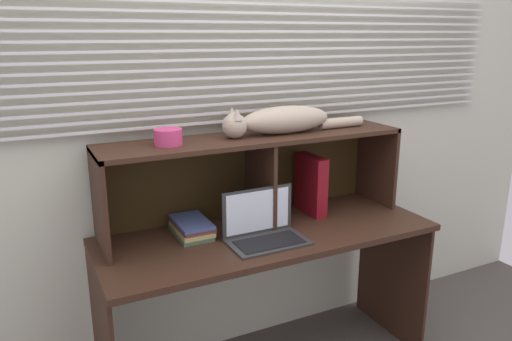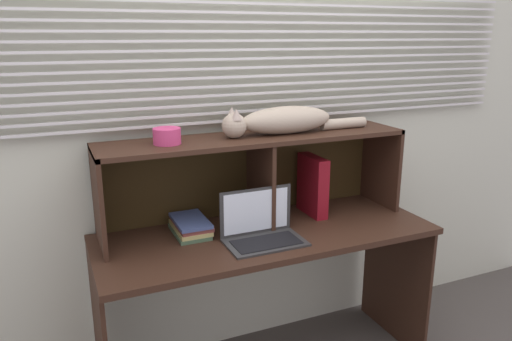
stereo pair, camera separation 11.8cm
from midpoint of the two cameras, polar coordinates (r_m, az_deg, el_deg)
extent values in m
cube|color=beige|center=(2.55, -0.61, 5.62)|extent=(4.40, 0.04, 2.50)
cube|color=silver|center=(2.50, -0.17, 5.93)|extent=(3.28, 0.02, 0.01)
cube|color=silver|center=(2.49, -0.17, 6.91)|extent=(3.28, 0.02, 0.01)
cube|color=silver|center=(2.48, -0.17, 7.89)|extent=(3.28, 0.02, 0.01)
cube|color=silver|center=(2.48, -0.17, 8.88)|extent=(3.28, 0.02, 0.01)
cube|color=silver|center=(2.47, -0.17, 9.88)|extent=(3.28, 0.02, 0.01)
cube|color=silver|center=(2.47, -0.17, 10.87)|extent=(3.28, 0.02, 0.01)
cube|color=silver|center=(2.47, -0.17, 11.87)|extent=(3.28, 0.02, 0.01)
cube|color=silver|center=(2.46, -0.17, 12.87)|extent=(3.28, 0.02, 0.01)
cube|color=silver|center=(2.46, -0.17, 13.87)|extent=(3.28, 0.02, 0.01)
cube|color=silver|center=(2.46, -0.17, 14.88)|extent=(3.28, 0.02, 0.01)
cube|color=silver|center=(2.46, -0.17, 15.88)|extent=(3.28, 0.02, 0.01)
cube|color=silver|center=(2.46, -0.17, 16.88)|extent=(3.28, 0.02, 0.01)
cube|color=silver|center=(2.46, -0.18, 17.89)|extent=(3.28, 0.02, 0.01)
cube|color=silver|center=(2.46, -0.18, 18.89)|extent=(3.28, 0.02, 0.01)
cube|color=#362016|center=(2.38, 2.71, -7.46)|extent=(1.62, 0.62, 0.03)
cube|color=#362016|center=(2.96, 17.01, -11.62)|extent=(0.02, 0.55, 0.74)
cube|color=#362016|center=(2.36, 1.43, 3.75)|extent=(1.52, 0.33, 0.02)
cube|color=#362016|center=(2.22, -16.48, -3.33)|extent=(0.02, 0.33, 0.44)
cube|color=#362016|center=(2.80, 15.46, 0.65)|extent=(0.02, 0.33, 0.44)
cube|color=#362016|center=(2.43, 1.93, -1.33)|extent=(0.02, 0.31, 0.42)
cube|color=#352610|center=(2.55, -0.12, -0.19)|extent=(1.52, 0.01, 0.44)
ellipsoid|color=#B5A38E|center=(2.42, 4.98, 5.88)|extent=(0.48, 0.15, 0.13)
sphere|color=#B5A38E|center=(2.30, -1.08, 5.23)|extent=(0.12, 0.12, 0.12)
cone|color=#B39F91|center=(2.27, -0.81, 6.57)|extent=(0.05, 0.05, 0.05)
cone|color=#B09F90|center=(2.32, -1.37, 6.78)|extent=(0.05, 0.05, 0.05)
cylinder|color=#B5A38E|center=(2.59, 11.39, 5.39)|extent=(0.25, 0.05, 0.05)
cube|color=#303030|center=(2.25, 2.61, -8.38)|extent=(0.36, 0.22, 0.01)
cube|color=#303030|center=(2.29, 1.47, -4.74)|extent=(0.36, 0.01, 0.22)
cube|color=white|center=(2.29, 1.51, -4.77)|extent=(0.32, 0.00, 0.20)
cube|color=black|center=(2.23, 2.73, -8.33)|extent=(0.30, 0.15, 0.00)
cube|color=maroon|center=(2.58, 7.90, -1.74)|extent=(0.06, 0.22, 0.31)
cube|color=#446044|center=(2.36, -6.32, -7.09)|extent=(0.15, 0.25, 0.02)
cube|color=tan|center=(2.36, -6.21, -6.63)|extent=(0.15, 0.25, 0.02)
cube|color=brown|center=(2.36, -6.11, -6.16)|extent=(0.15, 0.25, 0.02)
cube|color=#415183|center=(2.34, -6.21, -5.82)|extent=(0.15, 0.25, 0.02)
cylinder|color=#CF3D75|center=(2.21, -8.81, 3.97)|extent=(0.12, 0.12, 0.07)
camera|label=1|loc=(0.06, -88.59, 0.39)|focal=34.39mm
camera|label=2|loc=(0.06, 91.41, -0.39)|focal=34.39mm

